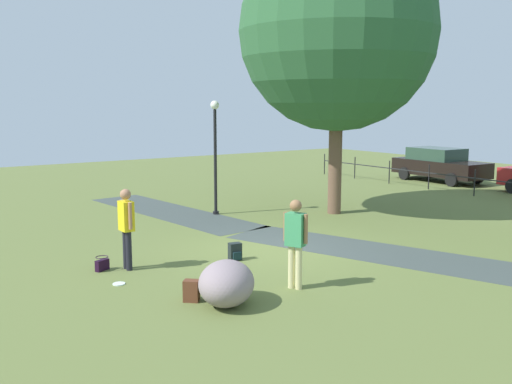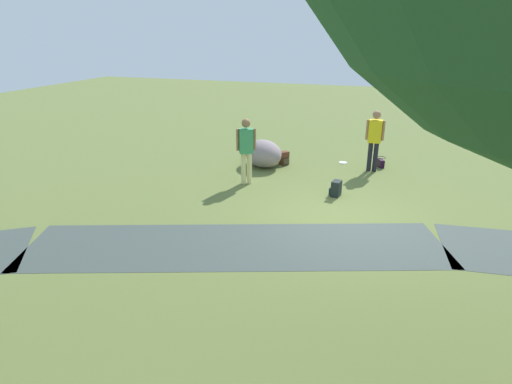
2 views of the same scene
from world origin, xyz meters
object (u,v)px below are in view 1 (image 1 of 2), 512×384
Objects in this scene: lawn_boulder at (226,283)px; backpack_by_boulder at (192,291)px; spare_backpack_on_lawn at (235,252)px; man_near_boulder at (295,237)px; frisbee_on_grass at (119,284)px; lamp_post at (215,145)px; parked_sedan_red at (439,164)px; woman_with_handbag at (126,223)px; large_shade_tree at (338,32)px; handbag_on_grass at (102,264)px.

lawn_boulder is 4.08× the size of backpack_by_boulder.
backpack_by_boulder is 1.00× the size of spare_backpack_on_lawn.
man_near_boulder is (-0.03, 1.60, 0.62)m from lawn_boulder.
man_near_boulder is 3.67m from frisbee_on_grass.
lamp_post is 12.85m from parked_sedan_red.
large_shade_tree is at bearing 105.65° from woman_with_handbag.
backpack_by_boulder and spare_backpack_on_lawn have the same top height.
large_shade_tree is 5.29m from lamp_post.
handbag_on_grass is at bearing -108.19° from spare_backpack_on_lawn.
parked_sedan_red is at bearing 106.99° from woman_with_handbag.
large_shade_tree is at bearing 121.42° from backpack_by_boulder.
lawn_boulder is 0.92× the size of woman_with_handbag.
frisbee_on_grass is at bearing -32.17° from woman_with_handbag.
handbag_on_grass is 2.99m from spare_backpack_on_lawn.
lamp_post is 9.23× the size of spare_backpack_on_lawn.
large_shade_tree reaches higher than lawn_boulder.
parked_sedan_red is at bearing 114.61° from backpack_by_boulder.
lamp_post reaches higher than parked_sedan_red.
large_shade_tree reaches higher than spare_backpack_on_lawn.
woman_with_handbag reaches higher than frisbee_on_grass.
parked_sedan_red is at bearing 109.06° from frisbee_on_grass.
woman_with_handbag is at bearing -73.01° from parked_sedan_red.
lamp_post is 8.09m from man_near_boulder.
large_shade_tree is 9.76m from woman_with_handbag.
lamp_post is at bearing -85.57° from parked_sedan_red.
backpack_by_boulder is (-0.51, -2.02, -0.84)m from man_near_boulder.
lamp_post is 6.06m from spare_backpack_on_lawn.
frisbee_on_grass is (0.20, -2.91, -0.18)m from spare_backpack_on_lawn.
large_shade_tree reaches higher than backpack_by_boulder.
woman_with_handbag is 4.95× the size of handbag_on_grass.
lamp_post is at bearing 160.12° from man_near_boulder.
spare_backpack_on_lawn is (-2.43, 0.18, -0.84)m from man_near_boulder.
lamp_post reaches higher than woman_with_handbag.
spare_backpack_on_lawn is (2.99, -5.84, -5.64)m from large_shade_tree.
woman_with_handbag is 7.10× the size of frisbee_on_grass.
spare_backpack_on_lawn is at bearing 175.83° from man_near_boulder.
lamp_post reaches higher than spare_backpack_on_lawn.
lawn_boulder is 0.92× the size of man_near_boulder.
handbag_on_grass is at bearing -141.64° from man_near_boulder.
man_near_boulder is 17.63m from parked_sedan_red.
lawn_boulder is 6.51× the size of frisbee_on_grass.
woman_with_handbag is 18.42m from parked_sedan_red.
lawn_boulder reaches higher than handbag_on_grass.
lamp_post is 10.28× the size of handbag_on_grass.
large_shade_tree is at bearing 117.11° from spare_backpack_on_lawn.
man_near_boulder is 4.38m from handbag_on_grass.
handbag_on_grass is at bearing -76.65° from large_shade_tree.
large_shade_tree is 2.44× the size of lamp_post.
lawn_boulder is at bearing 10.18° from woman_with_handbag.
large_shade_tree reaches higher than woman_with_handbag.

